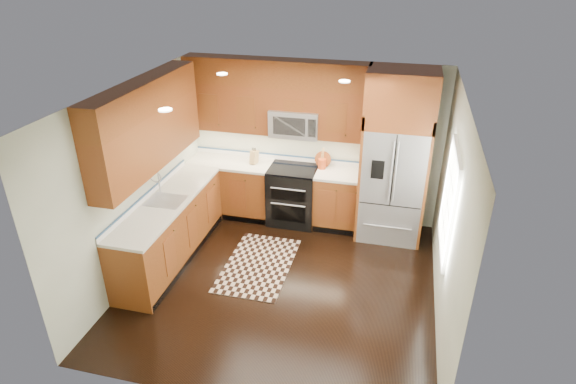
% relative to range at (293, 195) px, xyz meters
% --- Properties ---
extents(ground, '(4.00, 4.00, 0.00)m').
position_rel_range_xyz_m(ground, '(0.25, -1.67, -0.47)').
color(ground, black).
rests_on(ground, ground).
extents(wall_back, '(4.00, 0.02, 2.60)m').
position_rel_range_xyz_m(wall_back, '(0.25, 0.33, 0.83)').
color(wall_back, silver).
rests_on(wall_back, ground).
extents(wall_left, '(0.02, 4.00, 2.60)m').
position_rel_range_xyz_m(wall_left, '(-1.75, -1.67, 0.83)').
color(wall_left, silver).
rests_on(wall_left, ground).
extents(wall_right, '(0.02, 4.00, 2.60)m').
position_rel_range_xyz_m(wall_right, '(2.25, -1.67, 0.83)').
color(wall_right, silver).
rests_on(wall_right, ground).
extents(window, '(0.04, 1.10, 1.30)m').
position_rel_range_xyz_m(window, '(2.23, -1.47, 0.93)').
color(window, white).
rests_on(window, ground).
extents(base_cabinets, '(2.85, 3.00, 0.90)m').
position_rel_range_xyz_m(base_cabinets, '(-0.98, -0.77, -0.02)').
color(base_cabinets, brown).
rests_on(base_cabinets, ground).
extents(countertop, '(2.86, 3.01, 0.04)m').
position_rel_range_xyz_m(countertop, '(-0.84, -0.65, 0.45)').
color(countertop, beige).
rests_on(countertop, base_cabinets).
extents(upper_cabinets, '(2.85, 3.00, 1.15)m').
position_rel_range_xyz_m(upper_cabinets, '(-0.90, -0.58, 1.56)').
color(upper_cabinets, brown).
rests_on(upper_cabinets, ground).
extents(range, '(0.76, 0.67, 0.95)m').
position_rel_range_xyz_m(range, '(0.00, 0.00, 0.00)').
color(range, black).
rests_on(range, ground).
extents(microwave, '(0.76, 0.40, 0.42)m').
position_rel_range_xyz_m(microwave, '(-0.00, 0.13, 1.19)').
color(microwave, '#B2B2B7').
rests_on(microwave, ground).
extents(refrigerator, '(0.98, 0.75, 2.60)m').
position_rel_range_xyz_m(refrigerator, '(1.55, -0.04, 0.83)').
color(refrigerator, '#B2B2B7').
rests_on(refrigerator, ground).
extents(sink_faucet, '(0.54, 0.44, 0.37)m').
position_rel_range_xyz_m(sink_faucet, '(-1.48, -1.44, 0.52)').
color(sink_faucet, '#B2B2B7').
rests_on(sink_faucet, countertop).
extents(rug, '(0.91, 1.51, 0.01)m').
position_rel_range_xyz_m(rug, '(-0.18, -1.35, -0.46)').
color(rug, black).
rests_on(rug, ground).
extents(knife_block, '(0.12, 0.15, 0.27)m').
position_rel_range_xyz_m(knife_block, '(-0.66, 0.06, 0.58)').
color(knife_block, '#A98852').
rests_on(knife_block, countertop).
extents(utensil_crock, '(0.16, 0.16, 0.34)m').
position_rel_range_xyz_m(utensil_crock, '(0.44, 0.12, 0.59)').
color(utensil_crock, '#B03D15').
rests_on(utensil_crock, countertop).
extents(cutting_board, '(0.27, 0.27, 0.02)m').
position_rel_range_xyz_m(cutting_board, '(0.44, 0.19, 0.48)').
color(cutting_board, brown).
rests_on(cutting_board, countertop).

